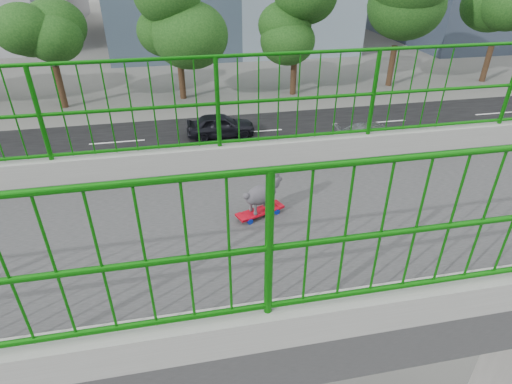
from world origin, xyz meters
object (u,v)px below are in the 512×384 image
at_px(car_0, 364,261).
at_px(car_4, 221,125).
at_px(skateboard, 260,212).
at_px(car_2, 410,160).
at_px(car_7, 465,156).
at_px(car_3, 376,136).
at_px(poodle, 262,193).

bearing_deg(car_0, car_4, -166.48).
height_order(skateboard, car_4, skateboard).
relative_size(skateboard, car_2, 0.10).
distance_m(car_0, car_7, 10.31).
bearing_deg(skateboard, car_2, 119.94).
xyz_separation_m(car_2, car_4, (-6.40, -8.20, -0.11)).
bearing_deg(car_4, car_7, -119.83).
bearing_deg(car_7, skateboard, 133.86).
distance_m(skateboard, car_3, 19.24).
bearing_deg(car_3, poodle, 148.17).
height_order(car_3, car_7, car_7).
xyz_separation_m(skateboard, poodle, (-0.01, 0.02, 0.23)).
bearing_deg(car_0, car_3, 152.69).
xyz_separation_m(poodle, car_3, (-15.40, 9.56, -6.62)).
xyz_separation_m(car_0, car_7, (-6.40, 8.08, -0.07)).
bearing_deg(car_3, car_2, -176.96).
bearing_deg(poodle, skateboard, -90.00).
relative_size(skateboard, car_3, 0.12).
bearing_deg(car_7, car_3, 44.33).
bearing_deg(car_3, skateboard, 148.13).
bearing_deg(car_0, car_7, 128.37).
relative_size(car_2, car_4, 1.43).
height_order(skateboard, poodle, poodle).
xyz_separation_m(skateboard, car_0, (-5.81, 4.63, -6.26)).
bearing_deg(car_2, car_4, 52.04).
xyz_separation_m(poodle, car_7, (-12.20, 12.69, -6.56)).
distance_m(car_0, car_2, 8.20).
height_order(poodle, car_7, poodle).
height_order(car_2, car_7, car_2).
relative_size(poodle, car_4, 0.12).
xyz_separation_m(car_2, car_3, (-3.20, -0.17, -0.10)).
xyz_separation_m(skateboard, car_3, (-15.41, 9.58, -6.39)).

